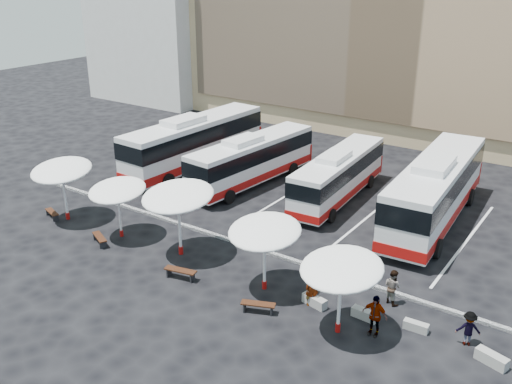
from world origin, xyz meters
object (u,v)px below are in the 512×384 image
Objects in this scene: bus_2 at (339,175)px; passenger_0 at (312,287)px; conc_bench_1 at (365,314)px; conc_bench_2 at (416,326)px; sunshade_4 at (342,269)px; conc_bench_3 at (492,359)px; bus_3 at (436,189)px; sunshade_2 at (178,196)px; wood_bench_3 at (258,305)px; conc_bench_0 at (315,301)px; sunshade_0 at (62,170)px; passenger_1 at (392,287)px; passenger_3 at (468,328)px; bus_0 at (195,141)px; wood_bench_0 at (52,213)px; wood_bench_2 at (180,272)px; sunshade_3 at (265,231)px; wood_bench_1 at (100,238)px; passenger_2 at (375,315)px; bus_1 at (252,159)px; sunshade_1 at (117,190)px.

bus_2 reaches higher than passenger_0.
conc_bench_1 is 2.24m from conc_bench_2.
conc_bench_3 is at bearing 14.41° from sunshade_4.
bus_3 reaches higher than passenger_0.
sunshade_2 is 7.59m from wood_bench_3.
sunshade_2 is 8.99m from conc_bench_0.
sunshade_2 reaches higher than sunshade_0.
passenger_1 reaches higher than passenger_3.
bus_0 reaches higher than wood_bench_0.
wood_bench_3 is 1.31× the size of conc_bench_0.
sunshade_2 is at bearing 5.90° from wood_bench_0.
passenger_1 reaches higher than wood_bench_2.
sunshade_3 is (2.24, -12.10, 1.32)m from bus_2.
passenger_0 is (12.81, 1.40, 0.55)m from wood_bench_1.
conc_bench_2 is (4.54, 0.79, -0.03)m from conc_bench_0.
passenger_1 is 1.11× the size of passenger_3.
bus_0 is at bearing 145.72° from conc_bench_0.
passenger_1 is at bearing 7.92° from wood_bench_0.
passenger_3 is (-1.17, 0.72, 0.53)m from conc_bench_3.
bus_0 is 12.51× the size of conc_bench_2.
sunshade_2 is at bearing 175.67° from passenger_2.
passenger_2 is at bearing 16.21° from wood_bench_3.
sunshade_2 is 2.19× the size of passenger_0.
conc_bench_2 is (2.73, 1.99, -2.88)m from sunshade_4.
sunshade_2 is (-3.46, -11.73, 1.63)m from bus_2.
passenger_1 is at bearing 22.19° from wood_bench_2.
bus_1 is 18.09m from sunshade_4.
wood_bench_2 is at bearing -167.22° from conc_bench_1.
sunshade_2 reaches higher than conc_bench_3.
wood_bench_1 is 6.28m from wood_bench_2.
sunshade_1 reaches higher than conc_bench_0.
sunshade_1 is 17.44m from conc_bench_2.
sunshade_3 is 1.90× the size of passenger_2.
bus_1 is 0.85× the size of bus_3.
sunshade_0 is at bearing -178.57° from conc_bench_3.
passenger_0 reaches higher than passenger_1.
sunshade_0 is 3.55× the size of conc_bench_3.
sunshade_0 is at bearing -179.04° from conc_bench_0.
wood_bench_0 reaches higher than conc_bench_2.
sunshade_2 is 2.32× the size of passenger_1.
bus_0 is 20.27m from passenger_0.
bus_3 reaches higher than bus_1.
bus_3 is (6.39, 0.05, 0.43)m from bus_2.
passenger_0 is at bearing -72.12° from bus_2.
passenger_0 is (-1.59, -12.07, -1.27)m from bus_3.
sunshade_2 reaches higher than passenger_1.
bus_0 is 8.92× the size of wood_bench_0.
passenger_0 is at bearing 6.26° from wood_bench_1.
passenger_3 is (4.79, 2.25, -2.30)m from sunshade_4.
sunshade_4 is at bearing -92.30° from bus_3.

